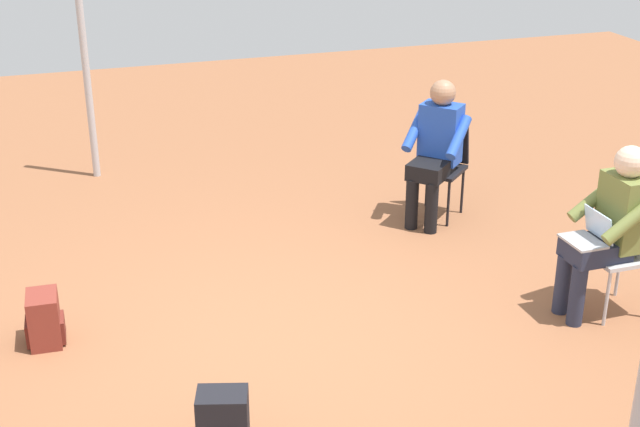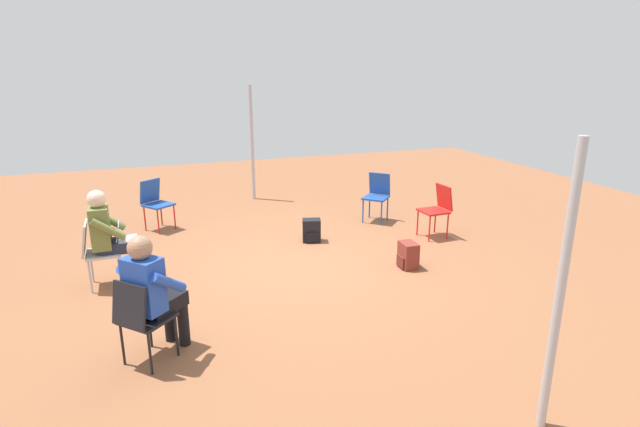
# 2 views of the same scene
# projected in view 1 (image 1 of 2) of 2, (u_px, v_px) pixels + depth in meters

# --- Properties ---
(ground_plane) EXTENTS (16.20, 16.20, 0.00)m
(ground_plane) POSITION_uv_depth(u_px,v_px,m) (282.00, 351.00, 5.88)
(ground_plane) COLOR brown
(chair_northeast) EXTENTS (0.59, 0.58, 0.85)m
(chair_northeast) POSITION_uv_depth(u_px,v_px,m) (442.00, 161.00, 7.82)
(chair_northeast) COLOR black
(chair_northeast) RESTS_ON ground
(chair_east) EXTENTS (0.44, 0.41, 0.85)m
(chair_east) POSITION_uv_depth(u_px,v_px,m) (627.00, 246.00, 6.22)
(chair_east) COLOR #B7B7BC
(chair_east) RESTS_ON ground
(person_with_laptop) EXTENTS (0.53, 0.50, 1.24)m
(person_with_laptop) POSITION_uv_depth(u_px,v_px,m) (610.00, 223.00, 6.09)
(person_with_laptop) COLOR #23283D
(person_with_laptop) RESTS_ON ground
(person_in_blue) EXTENTS (0.63, 0.63, 1.24)m
(person_in_blue) POSITION_uv_depth(u_px,v_px,m) (436.00, 145.00, 7.60)
(person_in_blue) COLOR black
(person_in_blue) RESTS_ON ground
(backpack_near_laptop_user) EXTENTS (0.32, 0.30, 0.36)m
(backpack_near_laptop_user) POSITION_uv_depth(u_px,v_px,m) (223.00, 424.00, 4.90)
(backpack_near_laptop_user) COLOR black
(backpack_near_laptop_user) RESTS_ON ground
(backpack_by_empty_chair) EXTENTS (0.26, 0.29, 0.36)m
(backpack_by_empty_chair) POSITION_uv_depth(u_px,v_px,m) (45.00, 322.00, 5.92)
(backpack_by_empty_chair) COLOR maroon
(backpack_by_empty_chair) RESTS_ON ground
(tent_pole_near) EXTENTS (0.07, 0.07, 2.24)m
(tent_pole_near) POSITION_uv_depth(u_px,v_px,m) (86.00, 65.00, 8.43)
(tent_pole_near) COLOR #B2B2B7
(tent_pole_near) RESTS_ON ground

